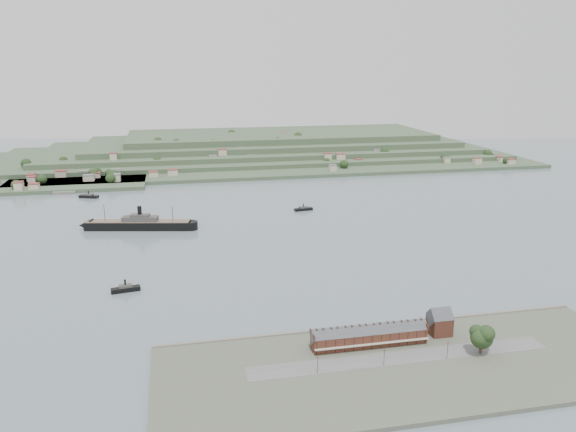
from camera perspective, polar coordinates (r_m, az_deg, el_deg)
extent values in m
plane|color=slate|center=(424.93, 1.75, -2.53)|extent=(1400.00, 1400.00, 0.00)
cube|color=#4C5142|center=(260.59, 11.89, -14.72)|extent=(220.00, 80.00, 2.00)
cube|color=slate|center=(292.12, 8.79, -11.03)|extent=(220.00, 2.00, 2.60)
cube|color=#595959|center=(264.83, 11.37, -13.91)|extent=(140.00, 12.00, 0.10)
cube|color=#4A281A|center=(271.17, 8.24, -12.20)|extent=(55.00, 8.00, 7.00)
cube|color=#393B40|center=(269.59, 8.27, -11.54)|extent=(55.60, 8.15, 8.15)
cube|color=#B0AC9C|center=(267.44, 8.60, -12.75)|extent=(55.00, 1.60, 0.25)
cube|color=#4A281A|center=(261.60, 2.48, -12.01)|extent=(0.50, 8.40, 3.00)
cube|color=#4A281A|center=(279.19, 13.68, -10.62)|extent=(0.50, 8.40, 3.00)
cube|color=#30231B|center=(262.26, 3.68, -11.61)|extent=(0.90, 1.40, 3.20)
cube|color=#30231B|center=(263.67, 4.85, -11.48)|extent=(0.90, 1.40, 3.20)
cube|color=#30231B|center=(267.65, 7.73, -11.15)|extent=(0.90, 1.40, 3.20)
cube|color=#30231B|center=(269.42, 8.85, -11.01)|extent=(0.90, 1.40, 3.20)
cube|color=#30231B|center=(274.28, 11.59, -10.65)|extent=(0.90, 1.40, 3.20)
cube|color=#30231B|center=(276.39, 12.65, -10.51)|extent=(0.90, 1.40, 3.20)
cube|color=#4A281A|center=(288.09, 15.12, -10.65)|extent=(10.00, 10.00, 9.00)
cube|color=#393B40|center=(286.19, 15.18, -9.84)|extent=(10.40, 10.18, 10.18)
cube|color=#374E34|center=(769.77, -4.62, 5.66)|extent=(760.00, 260.00, 4.00)
cube|color=#374E34|center=(796.21, -3.42, 6.33)|extent=(680.00, 220.00, 5.00)
cube|color=#374E34|center=(812.35, -2.54, 6.92)|extent=(600.00, 200.00, 6.00)
cube|color=#374E34|center=(828.61, -1.68, 7.54)|extent=(520.00, 180.00, 7.00)
cube|color=#374E34|center=(845.02, -0.86, 8.21)|extent=(440.00, 160.00, 8.00)
cube|color=#374E34|center=(663.64, -20.73, 3.17)|extent=(150.00, 90.00, 4.00)
cube|color=slate|center=(624.01, -21.72, 2.30)|extent=(22.00, 14.00, 2.80)
cube|color=black|center=(468.57, -14.97, -0.93)|extent=(85.31, 28.50, 6.59)
cone|color=black|center=(481.21, -19.86, -0.91)|extent=(13.39, 13.39, 11.31)
cylinder|color=black|center=(459.51, -9.86, -0.95)|extent=(11.31, 11.31, 6.59)
cube|color=brown|center=(467.62, -15.00, -0.51)|extent=(83.27, 27.19, 0.57)
cube|color=#3F3D3B|center=(466.59, -14.80, -0.26)|extent=(29.40, 14.11, 3.77)
cube|color=#3F3D3B|center=(465.94, -14.82, 0.04)|extent=(16.11, 9.55, 2.36)
cylinder|color=black|center=(465.04, -14.85, 0.46)|extent=(3.39, 3.39, 8.48)
cylinder|color=#442B1F|center=(473.49, -18.14, 0.23)|extent=(0.47, 0.47, 15.07)
cylinder|color=#442B1F|center=(459.75, -11.64, 0.13)|extent=(0.47, 0.47, 13.19)
cube|color=black|center=(345.92, -16.17, -7.18)|extent=(17.23, 7.15, 2.68)
cube|color=#3F3D3B|center=(345.18, -16.19, -6.87)|extent=(8.01, 4.76, 2.01)
cylinder|color=black|center=(344.37, -16.22, -6.52)|extent=(1.11, 1.11, 3.90)
cube|color=black|center=(593.81, -19.58, 1.87)|extent=(20.06, 12.04, 2.59)
cube|color=#3F3D3B|center=(593.39, -19.60, 2.06)|extent=(9.71, 7.18, 1.94)
cylinder|color=black|center=(592.93, -19.62, 2.26)|extent=(1.08, 1.08, 3.78)
cube|color=black|center=(511.51, 1.58, 0.69)|extent=(17.47, 7.17, 2.26)
cube|color=#3F3D3B|center=(511.08, 1.58, 0.88)|extent=(8.10, 4.86, 1.70)
cylinder|color=black|center=(510.62, 1.58, 1.08)|extent=(0.94, 0.94, 3.30)
cylinder|color=#442B1F|center=(276.20, 18.99, -12.55)|extent=(1.36, 1.36, 5.66)
sphere|color=#1A3216|center=(273.94, 19.08, -11.60)|extent=(10.18, 10.18, 10.18)
sphere|color=#1A3216|center=(275.69, 19.50, -11.20)|extent=(7.92, 7.92, 7.92)
sphere|color=#1A3216|center=(271.31, 18.86, -11.72)|extent=(7.24, 7.24, 7.24)
sphere|color=#1A3216|center=(271.11, 19.51, -11.27)|extent=(6.79, 6.79, 6.79)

